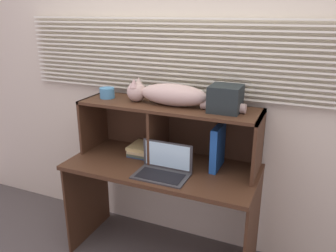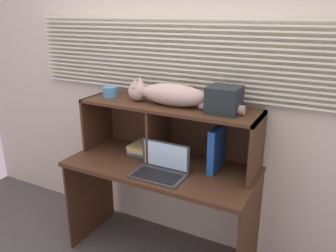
{
  "view_description": "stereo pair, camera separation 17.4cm",
  "coord_description": "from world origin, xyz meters",
  "px_view_note": "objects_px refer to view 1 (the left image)",
  "views": [
    {
      "loc": [
        0.91,
        -1.79,
        1.8
      ],
      "look_at": [
        0.0,
        0.32,
        1.02
      ],
      "focal_mm": 36.28,
      "sensor_mm": 36.0,
      "label": 1
    },
    {
      "loc": [
        1.06,
        -1.72,
        1.8
      ],
      "look_at": [
        0.0,
        0.32,
        1.02
      ],
      "focal_mm": 36.28,
      "sensor_mm": 36.0,
      "label": 2
    }
  ],
  "objects_px": {
    "cat": "(169,95)",
    "small_basket": "(107,93)",
    "laptop": "(163,168)",
    "book_stack": "(143,150)",
    "storage_box": "(226,99)",
    "binder_upright": "(218,147)"
  },
  "relations": [
    {
      "from": "laptop",
      "to": "storage_box",
      "type": "height_order",
      "value": "storage_box"
    },
    {
      "from": "binder_upright",
      "to": "book_stack",
      "type": "xyz_separation_m",
      "value": [
        -0.58,
        -0.0,
        -0.11
      ]
    },
    {
      "from": "cat",
      "to": "laptop",
      "type": "bearing_deg",
      "value": -76.4
    },
    {
      "from": "cat",
      "to": "book_stack",
      "type": "bearing_deg",
      "value": -179.69
    },
    {
      "from": "laptop",
      "to": "book_stack",
      "type": "relative_size",
      "value": 1.61
    },
    {
      "from": "book_stack",
      "to": "storage_box",
      "type": "height_order",
      "value": "storage_box"
    },
    {
      "from": "small_basket",
      "to": "binder_upright",
      "type": "bearing_deg",
      "value": 0.0
    },
    {
      "from": "cat",
      "to": "small_basket",
      "type": "bearing_deg",
      "value": 180.0
    },
    {
      "from": "binder_upright",
      "to": "small_basket",
      "type": "xyz_separation_m",
      "value": [
        -0.87,
        0.0,
        0.3
      ]
    },
    {
      "from": "small_basket",
      "to": "storage_box",
      "type": "relative_size",
      "value": 0.54
    },
    {
      "from": "book_stack",
      "to": "small_basket",
      "type": "xyz_separation_m",
      "value": [
        -0.29,
        0.0,
        0.41
      ]
    },
    {
      "from": "binder_upright",
      "to": "book_stack",
      "type": "distance_m",
      "value": 0.59
    },
    {
      "from": "small_basket",
      "to": "book_stack",
      "type": "bearing_deg",
      "value": -0.23
    },
    {
      "from": "cat",
      "to": "book_stack",
      "type": "height_order",
      "value": "cat"
    },
    {
      "from": "storage_box",
      "to": "book_stack",
      "type": "bearing_deg",
      "value": -179.89
    },
    {
      "from": "small_basket",
      "to": "storage_box",
      "type": "height_order",
      "value": "storage_box"
    },
    {
      "from": "cat",
      "to": "binder_upright",
      "type": "relative_size",
      "value": 2.81
    },
    {
      "from": "storage_box",
      "to": "small_basket",
      "type": "bearing_deg",
      "value": 180.0
    },
    {
      "from": "cat",
      "to": "book_stack",
      "type": "xyz_separation_m",
      "value": [
        -0.22,
        -0.0,
        -0.45
      ]
    },
    {
      "from": "cat",
      "to": "binder_upright",
      "type": "distance_m",
      "value": 0.49
    },
    {
      "from": "binder_upright",
      "to": "book_stack",
      "type": "height_order",
      "value": "binder_upright"
    },
    {
      "from": "binder_upright",
      "to": "small_basket",
      "type": "relative_size",
      "value": 2.78
    }
  ]
}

